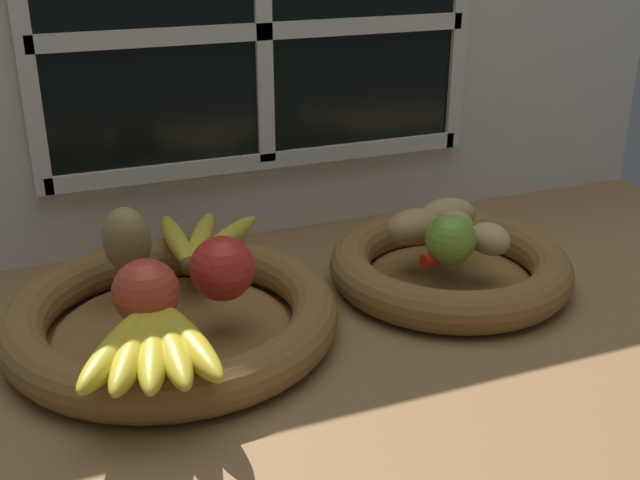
{
  "coord_description": "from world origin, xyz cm",
  "views": [
    {
      "loc": [
        -34.48,
        -80.29,
        46.74
      ],
      "look_at": [
        -1.73,
        1.59,
        9.41
      ],
      "focal_mm": 43.81,
      "sensor_mm": 36.0,
      "label": 1
    }
  ],
  "objects_px": {
    "apple_red_right": "(222,269)",
    "lime_near": "(450,239)",
    "fruit_bowl_left": "(172,317)",
    "fruit_bowl_right": "(450,267)",
    "potato_oblong": "(415,227)",
    "potato_large": "(452,230)",
    "pear_brown": "(127,240)",
    "apple_red_front": "(146,292)",
    "potato_small": "(489,239)",
    "banana_bunch_back": "(200,240)",
    "banana_bunch_front": "(154,343)",
    "chili_pepper": "(469,249)",
    "potato_back": "(448,216)"
  },
  "relations": [
    {
      "from": "potato_small",
      "to": "lime_near",
      "type": "bearing_deg",
      "value": -173.33
    },
    {
      "from": "lime_near",
      "to": "apple_red_right",
      "type": "bearing_deg",
      "value": 177.72
    },
    {
      "from": "fruit_bowl_left",
      "to": "chili_pepper",
      "type": "xyz_separation_m",
      "value": [
        0.38,
        -0.03,
        0.04
      ]
    },
    {
      "from": "fruit_bowl_right",
      "to": "lime_near",
      "type": "relative_size",
      "value": 5.01
    },
    {
      "from": "apple_red_front",
      "to": "banana_bunch_back",
      "type": "height_order",
      "value": "apple_red_front"
    },
    {
      "from": "fruit_bowl_left",
      "to": "banana_bunch_front",
      "type": "height_order",
      "value": "banana_bunch_front"
    },
    {
      "from": "fruit_bowl_left",
      "to": "potato_back",
      "type": "bearing_deg",
      "value": 6.91
    },
    {
      "from": "potato_large",
      "to": "chili_pepper",
      "type": "distance_m",
      "value": 0.04
    },
    {
      "from": "fruit_bowl_left",
      "to": "potato_oblong",
      "type": "xyz_separation_m",
      "value": [
        0.34,
        0.03,
        0.05
      ]
    },
    {
      "from": "potato_small",
      "to": "potato_large",
      "type": "xyz_separation_m",
      "value": [
        -0.04,
        0.04,
        0.0
      ]
    },
    {
      "from": "apple_red_front",
      "to": "potato_small",
      "type": "distance_m",
      "value": 0.45
    },
    {
      "from": "pear_brown",
      "to": "potato_small",
      "type": "height_order",
      "value": "pear_brown"
    },
    {
      "from": "banana_bunch_back",
      "to": "lime_near",
      "type": "distance_m",
      "value": 0.32
    },
    {
      "from": "fruit_bowl_right",
      "to": "chili_pepper",
      "type": "bearing_deg",
      "value": -78.95
    },
    {
      "from": "pear_brown",
      "to": "apple_red_front",
      "type": "bearing_deg",
      "value": -90.94
    },
    {
      "from": "fruit_bowl_left",
      "to": "potato_oblong",
      "type": "relative_size",
      "value": 4.82
    },
    {
      "from": "apple_red_right",
      "to": "lime_near",
      "type": "distance_m",
      "value": 0.29
    },
    {
      "from": "potato_large",
      "to": "chili_pepper",
      "type": "bearing_deg",
      "value": -78.95
    },
    {
      "from": "pear_brown",
      "to": "chili_pepper",
      "type": "distance_m",
      "value": 0.43
    },
    {
      "from": "fruit_bowl_right",
      "to": "banana_bunch_front",
      "type": "xyz_separation_m",
      "value": [
        -0.42,
        -0.13,
        0.05
      ]
    },
    {
      "from": "apple_red_right",
      "to": "pear_brown",
      "type": "xyz_separation_m",
      "value": [
        -0.09,
        0.11,
        0.0
      ]
    },
    {
      "from": "fruit_bowl_left",
      "to": "banana_bunch_front",
      "type": "xyz_separation_m",
      "value": [
        -0.04,
        -0.13,
        0.05
      ]
    },
    {
      "from": "lime_near",
      "to": "fruit_bowl_left",
      "type": "bearing_deg",
      "value": 173.03
    },
    {
      "from": "apple_red_right",
      "to": "potato_large",
      "type": "height_order",
      "value": "apple_red_right"
    },
    {
      "from": "fruit_bowl_left",
      "to": "apple_red_right",
      "type": "distance_m",
      "value": 0.09
    },
    {
      "from": "apple_red_right",
      "to": "lime_near",
      "type": "height_order",
      "value": "apple_red_right"
    },
    {
      "from": "apple_red_right",
      "to": "banana_bunch_back",
      "type": "bearing_deg",
      "value": 86.43
    },
    {
      "from": "fruit_bowl_right",
      "to": "potato_back",
      "type": "relative_size",
      "value": 4.11
    },
    {
      "from": "potato_oblong",
      "to": "potato_large",
      "type": "xyz_separation_m",
      "value": [
        0.04,
        -0.03,
        0.0
      ]
    },
    {
      "from": "potato_back",
      "to": "banana_bunch_front",
      "type": "bearing_deg",
      "value": -157.94
    },
    {
      "from": "pear_brown",
      "to": "banana_bunch_back",
      "type": "distance_m",
      "value": 0.11
    },
    {
      "from": "banana_bunch_back",
      "to": "potato_oblong",
      "type": "xyz_separation_m",
      "value": [
        0.27,
        -0.09,
        0.01
      ]
    },
    {
      "from": "apple_red_front",
      "to": "chili_pepper",
      "type": "xyz_separation_m",
      "value": [
        0.42,
        0.02,
        -0.03
      ]
    },
    {
      "from": "apple_red_front",
      "to": "banana_bunch_front",
      "type": "height_order",
      "value": "apple_red_front"
    },
    {
      "from": "fruit_bowl_right",
      "to": "potato_large",
      "type": "bearing_deg",
      "value": 90.0
    },
    {
      "from": "banana_bunch_front",
      "to": "potato_large",
      "type": "relative_size",
      "value": 2.7
    },
    {
      "from": "potato_oblong",
      "to": "pear_brown",
      "type": "bearing_deg",
      "value": 171.91
    },
    {
      "from": "fruit_bowl_left",
      "to": "apple_red_front",
      "type": "height_order",
      "value": "apple_red_front"
    },
    {
      "from": "potato_small",
      "to": "banana_bunch_back",
      "type": "bearing_deg",
      "value": 156.36
    },
    {
      "from": "potato_oblong",
      "to": "lime_near",
      "type": "xyz_separation_m",
      "value": [
        0.01,
        -0.07,
        0.01
      ]
    },
    {
      "from": "potato_large",
      "to": "lime_near",
      "type": "bearing_deg",
      "value": -123.69
    },
    {
      "from": "potato_oblong",
      "to": "fruit_bowl_left",
      "type": "bearing_deg",
      "value": -174.79
    },
    {
      "from": "fruit_bowl_left",
      "to": "chili_pepper",
      "type": "bearing_deg",
      "value": -4.88
    },
    {
      "from": "fruit_bowl_right",
      "to": "pear_brown",
      "type": "distance_m",
      "value": 0.42
    },
    {
      "from": "pear_brown",
      "to": "potato_back",
      "type": "height_order",
      "value": "pear_brown"
    },
    {
      "from": "fruit_bowl_left",
      "to": "fruit_bowl_right",
      "type": "xyz_separation_m",
      "value": [
        0.38,
        0.0,
        0.0
      ]
    },
    {
      "from": "banana_bunch_front",
      "to": "potato_oblong",
      "type": "bearing_deg",
      "value": 23.0
    },
    {
      "from": "apple_red_front",
      "to": "potato_oblong",
      "type": "bearing_deg",
      "value": 13.13
    },
    {
      "from": "fruit_bowl_right",
      "to": "banana_bunch_back",
      "type": "height_order",
      "value": "banana_bunch_back"
    },
    {
      "from": "banana_bunch_front",
      "to": "potato_large",
      "type": "bearing_deg",
      "value": 17.29
    }
  ]
}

